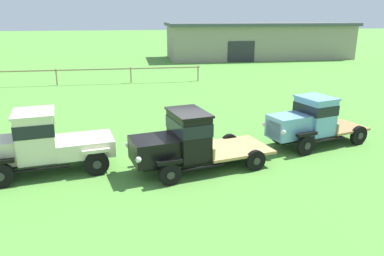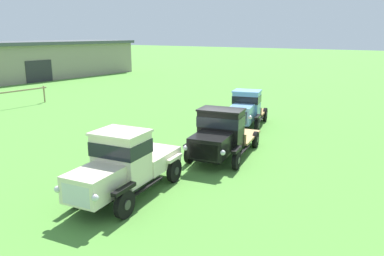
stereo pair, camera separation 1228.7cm
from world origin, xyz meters
name	(u,v)px [view 1 (the left image)]	position (x,y,z in m)	size (l,w,h in m)	color
ground_plane	(183,168)	(0.00, 0.00, 0.00)	(240.00, 240.00, 0.00)	#518E38
farm_shed	(258,40)	(14.55, 33.75, 2.21)	(23.08, 8.34, 4.37)	gray
paddock_fence	(94,72)	(-4.57, 18.10, 1.00)	(17.21, 0.52, 1.31)	#997F60
vintage_truck_foreground_near	(41,142)	(-4.97, 0.45, 1.14)	(5.05, 2.64, 2.27)	black
vintage_truck_second_in_line	(185,141)	(0.08, -0.16, 1.10)	(5.51, 3.10, 2.19)	black
vintage_truck_midrow_center	(310,121)	(5.66, 1.50, 1.12)	(4.96, 2.83, 2.14)	black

